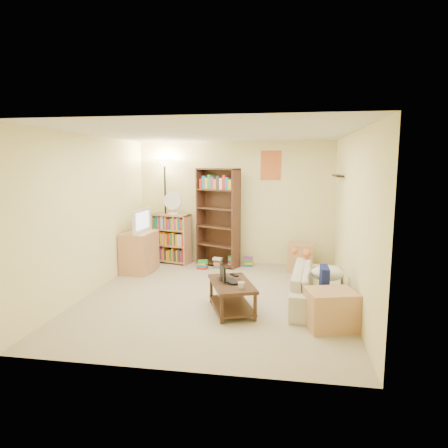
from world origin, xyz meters
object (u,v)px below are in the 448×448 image
at_px(coffee_table, 232,293).
at_px(mug, 241,285).
at_px(desk_fan, 173,203).
at_px(tabby_cat, 304,253).
at_px(tall_bookshelf, 218,215).
at_px(television, 138,221).
at_px(end_cabinet, 331,309).
at_px(sofa, 318,286).
at_px(laptop, 232,280).
at_px(short_bookshelf, 172,238).
at_px(floor_lamp, 165,181).
at_px(tv_stand, 139,252).
at_px(side_table, 300,257).

distance_m(coffee_table, mug, 0.36).
bearing_deg(desk_fan, tabby_cat, -25.98).
height_order(tall_bookshelf, desk_fan, tall_bookshelf).
xyz_separation_m(coffee_table, mug, (0.16, -0.25, 0.19)).
xyz_separation_m(tabby_cat, television, (-3.07, 0.53, 0.38)).
distance_m(mug, end_cabinet, 1.18).
bearing_deg(coffee_table, tabby_cat, 29.62).
height_order(tabby_cat, end_cabinet, tabby_cat).
height_order(mug, desk_fan, desk_fan).
distance_m(sofa, tabby_cat, 0.81).
xyz_separation_m(laptop, television, (-2.04, 1.70, 0.55)).
distance_m(laptop, short_bookshelf, 2.98).
bearing_deg(tabby_cat, end_cabinet, -80.22).
bearing_deg(end_cabinet, sofa, 96.40).
relative_size(floor_lamp, end_cabinet, 3.66).
bearing_deg(tabby_cat, tall_bookshelf, 143.63).
height_order(tabby_cat, laptop, tabby_cat).
relative_size(tabby_cat, desk_fan, 0.91).
relative_size(television, end_cabinet, 1.29).
height_order(short_bookshelf, desk_fan, desk_fan).
xyz_separation_m(tabby_cat, floor_lamp, (-2.80, 1.35, 1.11)).
relative_size(television, desk_fan, 1.64).
xyz_separation_m(tv_stand, tall_bookshelf, (1.40, 0.71, 0.65)).
bearing_deg(coffee_table, end_cabinet, -36.31).
bearing_deg(floor_lamp, laptop, -55.13).
bearing_deg(end_cabinet, coffee_table, 164.12).
xyz_separation_m(tv_stand, television, (0.00, 0.00, 0.60)).
distance_m(sofa, floor_lamp, 3.90).
xyz_separation_m(coffee_table, laptop, (-0.00, 0.06, 0.16)).
xyz_separation_m(sofa, end_cabinet, (0.10, -0.89, -0.02)).
bearing_deg(mug, laptop, 117.83).
bearing_deg(laptop, end_cabinet, -151.89).
bearing_deg(tall_bookshelf, tv_stand, -128.40).
bearing_deg(side_table, coffee_table, -113.20).
distance_m(laptop, tall_bookshelf, 2.56).
distance_m(tv_stand, floor_lamp, 1.59).
distance_m(desk_fan, side_table, 2.77).
relative_size(short_bookshelf, desk_fan, 2.22).
distance_m(coffee_table, laptop, 0.17).
bearing_deg(end_cabinet, mug, 173.95).
relative_size(sofa, tabby_cat, 4.46).
relative_size(sofa, desk_fan, 4.05).
xyz_separation_m(tabby_cat, side_table, (-0.03, 1.10, -0.33)).
bearing_deg(sofa, short_bookshelf, 59.14).
relative_size(short_bookshelf, end_cabinet, 1.75).
bearing_deg(television, side_table, -74.80).
height_order(mug, side_table, side_table).
height_order(sofa, tall_bookshelf, tall_bookshelf).
relative_size(sofa, tv_stand, 2.43).
bearing_deg(television, floor_lamp, -13.92).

